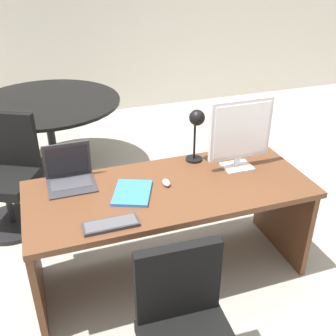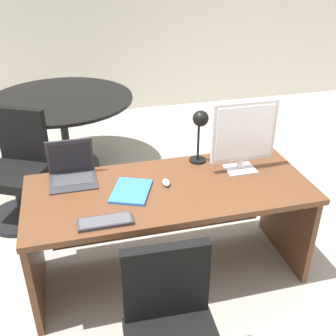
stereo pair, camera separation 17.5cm
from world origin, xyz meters
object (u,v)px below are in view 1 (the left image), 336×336
(mouse, at_px, (166,183))
(book, at_px, (132,193))
(laptop, at_px, (69,171))
(meeting_table, at_px, (49,119))
(keyboard, at_px, (111,224))
(desk_lamp, at_px, (196,124))
(meeting_chair_near, at_px, (9,183))
(desk, at_px, (168,208))
(monitor, at_px, (240,132))

(mouse, distance_m, book, 0.24)
(laptop, distance_m, meeting_table, 1.54)
(keyboard, distance_m, meeting_table, 2.10)
(keyboard, height_order, book, keyboard)
(keyboard, bearing_deg, desk_lamp, 37.25)
(desk_lamp, relative_size, meeting_chair_near, 0.42)
(laptop, xyz_separation_m, desk_lamp, (0.88, -0.01, 0.21))
(laptop, xyz_separation_m, mouse, (0.58, -0.25, -0.06))
(mouse, distance_m, meeting_chair_near, 1.47)
(keyboard, relative_size, desk_lamp, 0.78)
(mouse, relative_size, meeting_chair_near, 0.09)
(desk, xyz_separation_m, desk_lamp, (0.29, 0.22, 0.48))
(desk_lamp, bearing_deg, meeting_table, 121.18)
(laptop, bearing_deg, book, -39.55)
(keyboard, xyz_separation_m, mouse, (0.43, 0.31, 0.01))
(mouse, xyz_separation_m, meeting_table, (-0.63, 1.78, -0.15))
(keyboard, relative_size, book, 0.87)
(desk, bearing_deg, monitor, 5.17)
(desk_lamp, height_order, meeting_table, desk_lamp)
(mouse, distance_m, desk_lamp, 0.47)
(keyboard, xyz_separation_m, meeting_table, (-0.20, 2.09, -0.15))
(keyboard, bearing_deg, meeting_chair_near, 114.79)
(desk_lamp, bearing_deg, desk, -141.96)
(monitor, bearing_deg, laptop, 170.57)
(desk_lamp, relative_size, book, 1.11)
(mouse, bearing_deg, book, -171.81)
(desk, distance_m, desk_lamp, 0.61)
(laptop, xyz_separation_m, meeting_chair_near, (-0.45, 0.73, -0.42))
(book, height_order, meeting_chair_near, meeting_chair_near)
(keyboard, bearing_deg, monitor, 21.26)
(desk, relative_size, keyboard, 5.94)
(keyboard, bearing_deg, mouse, 36.13)
(monitor, xyz_separation_m, book, (-0.78, -0.10, -0.26))
(desk, xyz_separation_m, meeting_chair_near, (-1.05, 0.97, -0.14))
(monitor, xyz_separation_m, meeting_chair_near, (-1.58, 0.92, -0.62))
(desk, bearing_deg, meeting_chair_near, 137.21)
(monitor, distance_m, laptop, 1.16)
(mouse, height_order, meeting_table, meeting_table)
(desk, relative_size, book, 5.14)
(monitor, xyz_separation_m, mouse, (-0.55, -0.07, -0.25))
(desk, relative_size, meeting_table, 1.29)
(keyboard, height_order, meeting_table, meeting_table)
(monitor, distance_m, desk_lamp, 0.30)
(monitor, relative_size, desk_lamp, 1.26)
(desk, bearing_deg, keyboard, -143.28)
(keyboard, xyz_separation_m, meeting_chair_near, (-0.60, 1.30, -0.35))
(meeting_chair_near, bearing_deg, mouse, -43.73)
(laptop, bearing_deg, monitor, -9.43)
(monitor, xyz_separation_m, keyboard, (-0.98, -0.38, -0.26))
(monitor, bearing_deg, keyboard, -158.74)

